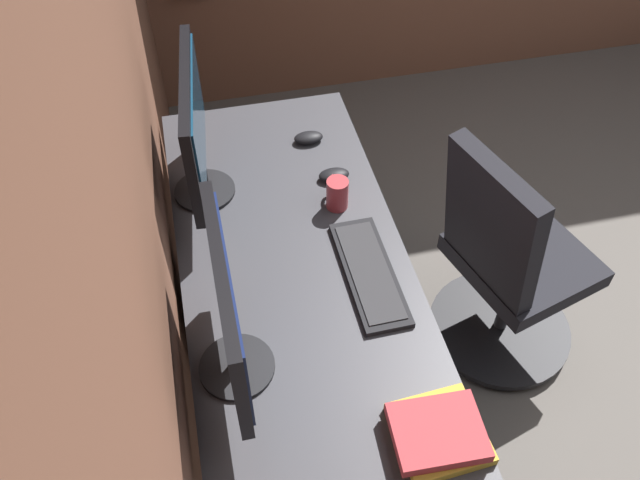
{
  "coord_description": "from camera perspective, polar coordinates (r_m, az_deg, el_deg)",
  "views": [
    {
      "loc": [
        -1.02,
        1.9,
        2.24
      ],
      "look_at": [
        0.12,
        1.64,
        0.95
      ],
      "focal_mm": 36.91,
      "sensor_mm": 36.0,
      "label": 1
    }
  ],
  "objects": [
    {
      "name": "wall_back",
      "position": [
        1.4,
        -17.65,
        2.94
      ],
      "size": [
        4.86,
        0.1,
        2.6
      ],
      "primitive_type": "cube",
      "color": "brown",
      "rests_on": "ground"
    },
    {
      "name": "desk",
      "position": [
        1.96,
        -1.43,
        -5.98
      ],
      "size": [
        1.86,
        0.68,
        0.73
      ],
      "color": "#38383D",
      "rests_on": "ground"
    },
    {
      "name": "drawer_pedestal",
      "position": [
        2.3,
        -2.76,
        -7.62
      ],
      "size": [
        0.4,
        0.51,
        0.69
      ],
      "color": "#38383D",
      "rests_on": "ground"
    },
    {
      "name": "monitor_primary",
      "position": [
        1.57,
        -7.93,
        -6.19
      ],
      "size": [
        0.52,
        0.2,
        0.43
      ],
      "color": "black",
      "rests_on": "desk"
    },
    {
      "name": "monitor_secondary",
      "position": [
        2.05,
        -10.8,
        9.41
      ],
      "size": [
        0.55,
        0.2,
        0.45
      ],
      "color": "black",
      "rests_on": "desk"
    },
    {
      "name": "keyboard_main",
      "position": [
        1.94,
        4.3,
        -2.83
      ],
      "size": [
        0.42,
        0.14,
        0.02
      ],
      "color": "black",
      "rests_on": "desk"
    },
    {
      "name": "mouse_main",
      "position": [
        2.37,
        -1.0,
        8.86
      ],
      "size": [
        0.06,
        0.1,
        0.03
      ],
      "primitive_type": "ellipsoid",
      "color": "black",
      "rests_on": "desk"
    },
    {
      "name": "mouse_spare",
      "position": [
        2.22,
        1.22,
        5.66
      ],
      "size": [
        0.06,
        0.1,
        0.03
      ],
      "primitive_type": "ellipsoid",
      "color": "black",
      "rests_on": "desk"
    },
    {
      "name": "book_stack_near",
      "position": [
        1.67,
        10.23,
        -16.11
      ],
      "size": [
        0.22,
        0.23,
        0.06
      ],
      "color": "gold",
      "rests_on": "desk"
    },
    {
      "name": "coffee_mug",
      "position": [
        2.1,
        1.49,
        4.09
      ],
      "size": [
        0.11,
        0.07,
        0.11
      ],
      "color": "#A53338",
      "rests_on": "desk"
    },
    {
      "name": "office_chair",
      "position": [
        2.41,
        15.85,
        -2.35
      ],
      "size": [
        0.56,
        0.6,
        0.97
      ],
      "color": "black",
      "rests_on": "ground"
    }
  ]
}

